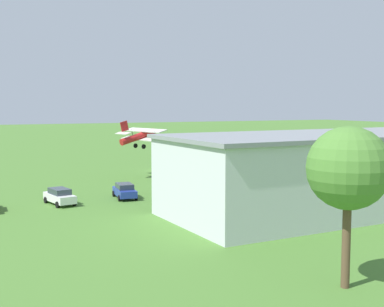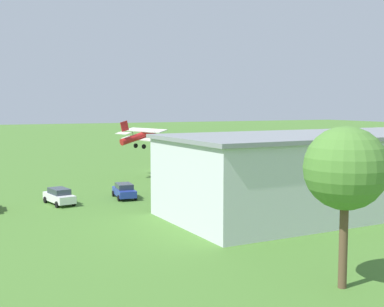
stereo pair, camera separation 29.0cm
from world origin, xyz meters
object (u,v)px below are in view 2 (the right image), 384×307
(biplane, at_px, (140,136))
(tree_by_windsock, at_px, (345,169))
(person_beside_truck, at_px, (153,186))
(person_by_parked_cars, at_px, (378,172))
(car_white, at_px, (59,196))
(hangar, at_px, (347,170))
(car_blue, at_px, (124,191))
(person_near_hangar_door, at_px, (337,169))

(biplane, bearing_deg, tree_by_windsock, 84.65)
(person_beside_truck, xyz_separation_m, tree_by_windsock, (1.52, 33.12, 5.78))
(person_by_parked_cars, bearing_deg, person_beside_truck, -2.93)
(car_white, bearing_deg, person_beside_truck, -168.13)
(hangar, xyz_separation_m, person_by_parked_cars, (-18.53, -14.41, -2.88))
(person_beside_truck, relative_size, tree_by_windsock, 0.19)
(person_beside_truck, height_order, person_by_parked_cars, person_beside_truck)
(tree_by_windsock, bearing_deg, car_blue, -85.33)
(person_beside_truck, relative_size, person_by_parked_cars, 1.02)
(person_near_hangar_door, relative_size, person_by_parked_cars, 1.02)
(biplane, relative_size, person_near_hangar_door, 4.99)
(hangar, relative_size, tree_by_windsock, 4.14)
(hangar, height_order, person_near_hangar_door, hangar)
(car_white, xyz_separation_m, person_near_hangar_door, (-40.22, -5.23, -0.02))
(person_by_parked_cars, distance_m, tree_by_windsock, 46.69)
(biplane, distance_m, tree_by_windsock, 45.45)
(car_blue, height_order, person_near_hangar_door, person_near_hangar_door)
(person_beside_truck, xyz_separation_m, person_near_hangar_door, (-29.16, -2.90, 0.00))
(hangar, xyz_separation_m, person_beside_truck, (13.98, -16.07, -2.87))
(hangar, xyz_separation_m, person_near_hangar_door, (-15.18, -18.97, -2.87))
(car_blue, height_order, car_white, car_white)
(person_by_parked_cars, bearing_deg, person_near_hangar_door, -53.77)
(person_near_hangar_door, height_order, person_by_parked_cars, person_near_hangar_door)
(person_near_hangar_door, distance_m, tree_by_windsock, 47.66)
(hangar, distance_m, person_near_hangar_door, 24.47)
(car_blue, relative_size, tree_by_windsock, 0.51)
(car_white, xyz_separation_m, person_by_parked_cars, (-43.56, -0.66, -0.04))
(car_blue, xyz_separation_m, person_by_parked_cars, (-36.57, -0.20, -0.02))
(hangar, distance_m, tree_by_windsock, 23.22)
(biplane, bearing_deg, person_near_hangar_door, 160.76)
(biplane, bearing_deg, car_blue, 64.12)
(car_blue, distance_m, tree_by_windsock, 31.89)
(person_beside_truck, height_order, person_near_hangar_door, same)
(hangar, bearing_deg, person_by_parked_cars, -142.13)
(biplane, xyz_separation_m, tree_by_windsock, (4.24, 45.25, 0.82))
(person_by_parked_cars, bearing_deg, car_blue, 0.32)
(biplane, relative_size, tree_by_windsock, 0.93)
(biplane, distance_m, car_blue, 16.32)
(person_near_hangar_door, distance_m, person_by_parked_cars, 5.66)
(car_white, relative_size, person_beside_truck, 2.91)
(person_near_hangar_door, xyz_separation_m, person_by_parked_cars, (-3.34, 4.56, -0.02))
(hangar, height_order, person_beside_truck, hangar)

